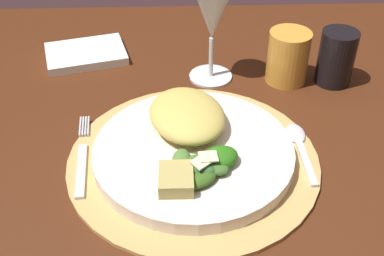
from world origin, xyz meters
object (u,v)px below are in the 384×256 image
Objects in this scene: napkin at (86,54)px; dinner_plate at (193,153)px; wine_glass at (212,16)px; fork at (82,158)px; dark_tumbler at (336,58)px; dining_table at (210,176)px; spoon at (299,142)px; amber_tumbler at (288,57)px.

dinner_plate is at bearing -57.59° from napkin.
fork is at bearing -131.58° from wine_glass.
dinner_plate is at bearing -141.28° from dark_tumbler.
wine_glass is (0.01, 0.13, 0.23)m from dining_table.
spoon is at bearing -118.80° from dark_tumbler.
amber_tumbler is (0.14, 0.12, 0.16)m from dining_table.
dark_tumbler is at bearing -5.74° from wine_glass.
fork is 0.30m from napkin.
napkin is 0.37m from amber_tumbler.
dining_table is at bearing -42.94° from napkin.
spoon is 1.41× the size of dark_tumbler.
dark_tumbler reaches higher than spoon.
wine_glass is (-0.11, 0.19, 0.11)m from spoon.
amber_tumbler is at bearing -5.47° from wine_glass.
fork is (-0.15, 0.00, -0.01)m from dinner_plate.
wine_glass reaches higher than fork.
amber_tumbler is at bearing -14.14° from napkin.
wine_glass is at bearing -18.80° from napkin.
wine_glass is 1.86× the size of amber_tumbler.
dinner_plate reaches higher than spoon.
dinner_plate is 1.60× the size of fork.
dining_table is 0.33m from napkin.
dark_tumbler is (0.22, 0.11, 0.16)m from dining_table.
spoon is at bearing -38.41° from napkin.
fork is at bearing -154.38° from dining_table.
spoon is 0.44m from napkin.
napkin is at bearing 167.29° from dark_tumbler.
spoon is at bearing -94.74° from amber_tumbler.
dark_tumbler is at bearing 61.20° from spoon.
dinner_plate reaches higher than dining_table.
wine_glass is (0.19, 0.22, 0.11)m from fork.
napkin is (-0.22, 0.21, 0.12)m from dining_table.
fork is 1.91× the size of amber_tumbler.
spoon is at bearing -59.46° from wine_glass.
wine_glass is 1.78× the size of dark_tumbler.
napkin is 0.85× the size of wine_glass.
dark_tumbler is at bearing 38.72° from dinner_plate.
fork is 1.21× the size of napkin.
spoon is (0.15, 0.03, -0.01)m from dinner_plate.
amber_tumbler is at bearing 50.97° from dinner_plate.
dining_table is 12.32× the size of amber_tumbler.
wine_glass is at bearing 48.42° from fork.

